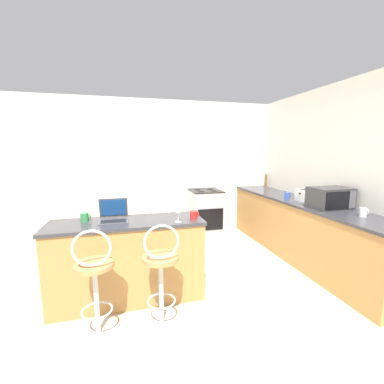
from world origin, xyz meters
TOP-DOWN VIEW (x-y plane):
  - ground_plane at (0.00, 0.00)m, footprint 20.00×20.00m
  - wall_back at (0.00, 2.80)m, footprint 12.00×0.06m
  - breakfast_bar at (-0.61, 0.62)m, footprint 1.66×0.56m
  - counter_right at (1.98, 1.13)m, footprint 0.64×3.30m
  - bar_stool_near at (-0.91, 0.08)m, footprint 0.40×0.40m
  - bar_stool_far at (-0.32, 0.08)m, footprint 0.40×0.40m
  - laptop at (-0.75, 0.68)m, footprint 0.31×0.29m
  - microwave at (1.99, 0.57)m, footprint 0.50×0.35m
  - toaster at (2.00, 1.05)m, footprint 0.22×0.25m
  - stove_range at (0.87, 2.45)m, footprint 0.57×0.61m
  - mug_red at (0.11, 0.50)m, footprint 0.10×0.08m
  - pepper_mill at (2.22, 2.57)m, footprint 0.05×0.05m
  - mug_white at (2.04, 0.12)m, footprint 0.09×0.08m
  - mug_green at (-1.05, 0.71)m, footprint 0.10×0.09m
  - wine_glass_tall at (-0.08, 0.44)m, footprint 0.07×0.07m
  - mug_blue at (1.85, 1.29)m, footprint 0.09×0.07m

SIDE VIEW (x-z plane):
  - ground_plane at x=0.00m, z-range 0.00..0.00m
  - stove_range at x=0.87m, z-range 0.00..0.91m
  - counter_right at x=1.98m, z-range 0.00..0.91m
  - breakfast_bar at x=-0.61m, z-range 0.00..0.91m
  - bar_stool_near at x=-0.91m, z-range -0.03..0.99m
  - bar_stool_far at x=-0.32m, z-range -0.03..0.99m
  - mug_red at x=0.11m, z-range 0.91..1.00m
  - mug_green at x=-1.05m, z-range 0.91..1.00m
  - mug_blue at x=1.85m, z-range 0.91..1.01m
  - mug_white at x=2.04m, z-range 0.91..1.01m
  - laptop at x=-0.75m, z-range 0.85..1.08m
  - toaster at x=2.00m, z-range 0.91..1.09m
  - wine_glass_tall at x=-0.08m, z-range 0.94..1.09m
  - pepper_mill at x=2.22m, z-range 0.90..1.17m
  - microwave at x=1.99m, z-range 0.91..1.18m
  - wall_back at x=0.00m, z-range 0.00..2.60m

